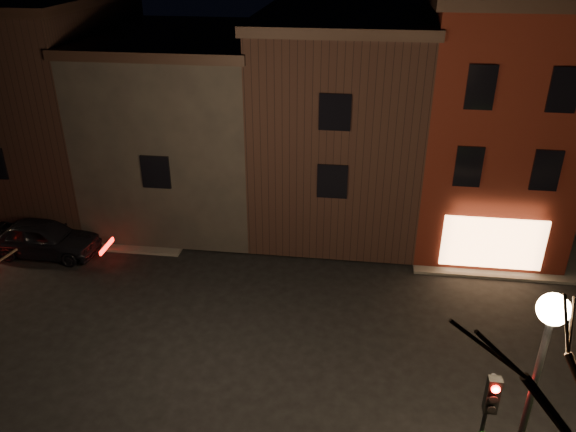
# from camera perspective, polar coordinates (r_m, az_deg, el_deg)

# --- Properties ---
(ground) EXTENTS (120.00, 120.00, 0.00)m
(ground) POSITION_cam_1_polar(r_m,az_deg,el_deg) (19.63, -1.40, -12.64)
(ground) COLOR black
(ground) RESTS_ON ground
(sidewalk_far_left) EXTENTS (30.00, 30.00, 0.12)m
(sidewalk_far_left) POSITION_cam_1_polar(r_m,az_deg,el_deg) (43.40, -24.16, 7.77)
(sidewalk_far_left) COLOR #2D2B28
(sidewalk_far_left) RESTS_ON ground
(corner_building) EXTENTS (6.50, 8.50, 10.50)m
(corner_building) POSITION_cam_1_polar(r_m,az_deg,el_deg) (26.03, 19.88, 9.43)
(corner_building) COLOR #4C150D
(corner_building) RESTS_ON ground
(row_building_a) EXTENTS (7.30, 10.30, 9.40)m
(row_building_a) POSITION_cam_1_polar(r_m,az_deg,el_deg) (26.61, 5.32, 9.97)
(row_building_a) COLOR black
(row_building_a) RESTS_ON ground
(row_building_b) EXTENTS (7.80, 10.30, 8.40)m
(row_building_b) POSITION_cam_1_polar(r_m,az_deg,el_deg) (27.98, -9.92, 9.46)
(row_building_b) COLOR black
(row_building_b) RESTS_ON ground
(row_building_c) EXTENTS (7.30, 10.30, 9.90)m
(row_building_c) POSITION_cam_1_polar(r_m,az_deg,el_deg) (30.72, -23.30, 10.70)
(row_building_c) COLOR black
(row_building_c) RESTS_ON ground
(street_lamp_near) EXTENTS (0.60, 0.60, 6.48)m
(street_lamp_near) POSITION_cam_1_polar(r_m,az_deg,el_deg) (12.12, 24.33, -12.93)
(street_lamp_near) COLOR black
(street_lamp_near) RESTS_ON sidewalk_near_right
(traffic_signal) EXTENTS (0.58, 0.38, 4.05)m
(traffic_signal) POSITION_cam_1_polar(r_m,az_deg,el_deg) (13.85, 19.37, -19.28)
(traffic_signal) COLOR black
(traffic_signal) RESTS_ON sidewalk_near_right
(parked_car_a) EXTENTS (4.72, 1.97, 1.60)m
(parked_car_a) POSITION_cam_1_polar(r_m,az_deg,el_deg) (26.24, -23.53, -2.05)
(parked_car_a) COLOR black
(parked_car_a) RESTS_ON ground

